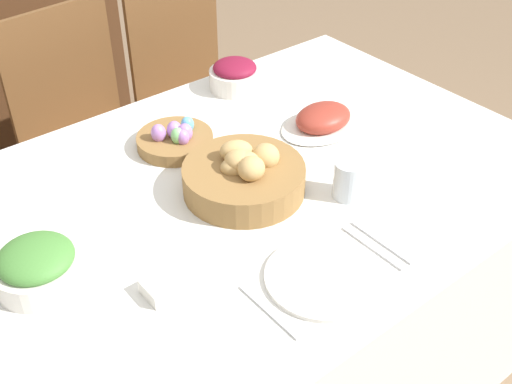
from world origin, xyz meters
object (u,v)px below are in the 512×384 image
ham_platter (323,119)px  fork (269,312)px  egg_basket (175,139)px  drinking_cup (349,180)px  chair_far_right (198,91)px  dinner_plate (323,277)px  chair_far_center (89,131)px  butter_dish (169,284)px  green_salad_bowl (38,267)px  beet_salad_bowl (235,75)px  bread_basket (244,176)px  spoon (381,242)px  knife (372,248)px

ham_platter → fork: size_ratio=1.52×
egg_basket → drinking_cup: size_ratio=2.13×
chair_far_right → dinner_plate: size_ratio=3.67×
chair_far_center → butter_dish: size_ratio=8.48×
green_salad_bowl → egg_basket: bearing=27.3°
chair_far_center → ham_platter: bearing=-69.3°
chair_far_center → dinner_plate: size_ratio=3.67×
chair_far_right → green_salad_bowl: chair_far_right is taller
beet_salad_bowl → fork: (-0.52, -0.79, -0.04)m
bread_basket → fork: size_ratio=1.70×
chair_far_right → chair_far_center: (-0.47, -0.00, 0.00)m
egg_basket → fork: 0.65m
egg_basket → beet_salad_bowl: beet_salad_bowl is taller
beet_salad_bowl → dinner_plate: 0.87m
drinking_cup → chair_far_right: bearing=75.8°
ham_platter → beet_salad_bowl: size_ratio=1.68×
chair_far_center → spoon: 1.25m
drinking_cup → spoon: bearing=-110.9°
chair_far_right → dinner_plate: (-0.51, -1.22, 0.25)m
chair_far_right → dinner_plate: bearing=-118.3°
egg_basket → green_salad_bowl: green_salad_bowl is taller
egg_basket → butter_dish: bearing=-124.5°
chair_far_center → green_salad_bowl: bearing=-126.0°
ham_platter → knife: bearing=-121.5°
beet_salad_bowl → chair_far_center: bearing=127.2°
chair_far_center → egg_basket: bearing=-95.9°
dinner_plate → butter_dish: butter_dish is taller
spoon → chair_far_right: bearing=74.5°
egg_basket → knife: (0.11, -0.62, -0.02)m
chair_far_right → bread_basket: (-0.45, -0.88, 0.29)m
chair_far_center → green_salad_bowl: chair_far_center is taller
fork → chair_far_right: bearing=61.8°
egg_basket → dinner_plate: bearing=-93.4°
chair_far_center → knife: bearing=-90.5°
chair_far_center → knife: size_ratio=5.17×
chair_far_center → beet_salad_bowl: size_ratio=5.74×
ham_platter → spoon: size_ratio=1.52×
dinner_plate → egg_basket: bearing=86.6°
chair_far_right → chair_far_center: size_ratio=1.00×
bread_basket → ham_platter: 0.38m
egg_basket → spoon: egg_basket is taller
bread_basket → knife: (0.09, -0.35, -0.04)m
green_salad_bowl → fork: 0.48m
ham_platter → dinner_plate: ham_platter is taller
chair_far_center → butter_dish: 1.12m
chair_far_right → green_salad_bowl: size_ratio=4.93×
ham_platter → fork: ham_platter is taller
chair_far_center → drinking_cup: 1.11m
knife → spoon: bearing=0.3°
ham_platter → fork: 0.73m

